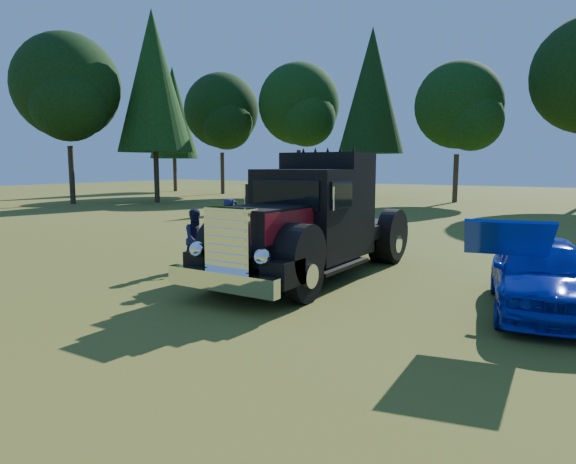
# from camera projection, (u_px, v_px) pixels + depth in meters

# --- Properties ---
(ground) EXTENTS (120.00, 120.00, 0.00)m
(ground) POSITION_uv_depth(u_px,v_px,m) (271.00, 304.00, 10.02)
(ground) COLOR #3F5318
(ground) RESTS_ON ground
(treeline) EXTENTS (72.10, 24.04, 13.84)m
(treeline) POSITION_uv_depth(u_px,v_px,m) (501.00, 87.00, 32.59)
(treeline) COLOR #2D2116
(treeline) RESTS_ON ground
(diamond_t_truck) EXTENTS (3.32, 7.16, 3.00)m
(diamond_t_truck) POSITION_uv_depth(u_px,v_px,m) (310.00, 225.00, 12.26)
(diamond_t_truck) COLOR black
(diamond_t_truck) RESTS_ON ground
(hotrod_coupe) EXTENTS (2.50, 4.46, 1.89)m
(hotrod_coupe) POSITION_uv_depth(u_px,v_px,m) (541.00, 274.00, 9.42)
(hotrod_coupe) COLOR #060E92
(hotrod_coupe) RESTS_ON ground
(spectator_near) EXTENTS (0.54, 0.74, 1.90)m
(spectator_near) POSITION_uv_depth(u_px,v_px,m) (232.00, 238.00, 12.29)
(spectator_near) COLOR #1B223F
(spectator_near) RESTS_ON ground
(spectator_far) EXTENTS (0.83, 0.93, 1.57)m
(spectator_far) POSITION_uv_depth(u_px,v_px,m) (197.00, 239.00, 13.26)
(spectator_far) COLOR #1F2E4A
(spectator_far) RESTS_ON ground
(distant_teal_car) EXTENTS (3.02, 3.70, 1.19)m
(distant_teal_car) POSITION_uv_depth(u_px,v_px,m) (270.00, 193.00, 38.02)
(distant_teal_car) COLOR #092A38
(distant_teal_car) RESTS_ON ground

